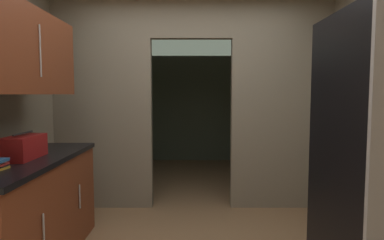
# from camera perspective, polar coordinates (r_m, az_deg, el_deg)

# --- Properties ---
(kitchen_partition) EXTENTS (3.38, 0.12, 2.69)m
(kitchen_partition) POSITION_cam_1_polar(r_m,az_deg,el_deg) (3.99, 0.10, 4.95)
(kitchen_partition) COLOR gray
(kitchen_partition) RESTS_ON ground
(adjoining_room_shell) EXTENTS (3.38, 2.97, 2.69)m
(adjoining_room_shell) POSITION_cam_1_polar(r_m,az_deg,el_deg) (5.99, 0.06, 3.95)
(adjoining_room_shell) COLOR slate
(adjoining_room_shell) RESTS_ON ground
(lower_cabinet_run) EXTENTS (0.67, 1.64, 0.90)m
(lower_cabinet_run) POSITION_cam_1_polar(r_m,az_deg,el_deg) (3.03, -27.40, -14.34)
(lower_cabinet_run) COLOR brown
(lower_cabinet_run) RESTS_ON ground
(upper_cabinet_counterside) EXTENTS (0.36, 1.48, 0.67)m
(upper_cabinet_counterside) POSITION_cam_1_polar(r_m,az_deg,el_deg) (2.90, -28.34, 10.64)
(upper_cabinet_counterside) COLOR brown
(boombox) EXTENTS (0.21, 0.40, 0.21)m
(boombox) POSITION_cam_1_polar(r_m,az_deg,el_deg) (2.88, -27.44, -4.25)
(boombox) COLOR maroon
(boombox) RESTS_ON lower_cabinet_run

